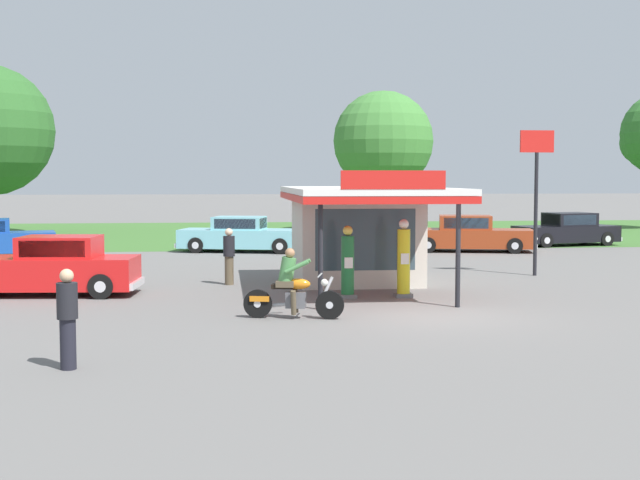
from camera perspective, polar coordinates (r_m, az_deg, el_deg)
ground_plane at (r=19.95m, az=7.48°, el=-4.94°), size 300.00×300.00×0.00m
grass_verge_strip at (r=49.45m, az=-0.91°, el=0.49°), size 120.00×24.00×0.01m
service_station_kiosk at (r=25.46m, az=2.53°, el=0.85°), size 4.25×7.88×3.31m
gas_pump_nearside at (r=22.46m, az=1.84°, el=-1.67°), size 0.44×0.44×1.89m
gas_pump_offside at (r=22.72m, az=5.56°, el=-1.42°), size 0.44×0.44×2.06m
motorcycle_with_rider at (r=19.20m, az=-1.88°, el=-3.29°), size 2.23×0.81×1.58m
featured_classic_sedan at (r=24.15m, az=-17.38°, el=-1.78°), size 4.94×2.19×1.58m
parked_car_back_row_right at (r=37.28m, az=9.84°, el=0.32°), size 5.70×3.05×1.54m
parked_car_back_row_far_left at (r=36.72m, az=-5.18°, el=0.28°), size 5.72×3.16×1.50m
parked_car_back_row_centre_right at (r=41.66m, az=16.00°, el=0.60°), size 5.20×2.79×1.52m
bystander_admiring_sedan at (r=14.68m, az=-16.37°, el=-4.89°), size 0.34×0.34×1.66m
bystander_chatting_near_pumps at (r=25.37m, az=-6.04°, el=-1.00°), size 0.34×0.34×1.66m
tree_oak_centre at (r=50.54m, az=4.20°, el=6.54°), size 5.83×5.83×8.20m
roadside_pole_sign at (r=28.39m, az=14.13°, el=4.10°), size 1.10×0.12×4.65m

